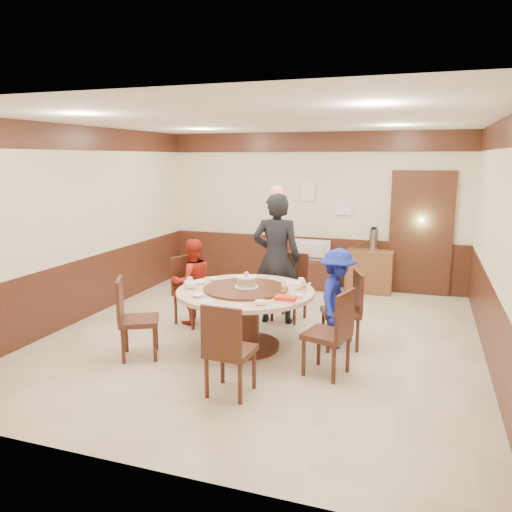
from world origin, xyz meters
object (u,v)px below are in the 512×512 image
(birthday_cake, at_px, (246,282))
(side_cabinet, at_px, (369,271))
(person_blue, at_px, (337,298))
(banquet_table, at_px, (246,307))
(tv_stand, at_px, (311,274))
(person_red, at_px, (192,281))
(television, at_px, (311,251))
(shrimp_platter, at_px, (286,299))
(thermos, at_px, (374,240))
(person_standing, at_px, (276,258))

(birthday_cake, xyz_separation_m, side_cabinet, (1.16, 3.16, -0.47))
(person_blue, bearing_deg, banquet_table, 116.53)
(banquet_table, distance_m, tv_stand, 3.17)
(person_red, xyz_separation_m, television, (1.16, 2.50, 0.08))
(shrimp_platter, height_order, thermos, thermos)
(thermos, bearing_deg, person_blue, -93.16)
(person_standing, height_order, tv_stand, person_standing)
(side_cabinet, bearing_deg, tv_stand, -178.36)
(banquet_table, height_order, person_standing, person_standing)
(person_blue, bearing_deg, tv_stand, 23.44)
(person_standing, relative_size, person_red, 1.53)
(person_red, relative_size, birthday_cake, 4.24)
(person_standing, bearing_deg, television, -99.92)
(banquet_table, bearing_deg, person_blue, 22.24)
(shrimp_platter, relative_size, side_cabinet, 0.38)
(person_blue, distance_m, television, 2.88)
(person_blue, xyz_separation_m, shrimp_platter, (-0.45, -0.76, 0.15))
(side_cabinet, bearing_deg, person_red, -131.17)
(shrimp_platter, xyz_separation_m, television, (-0.49, 3.48, -0.08))
(person_standing, distance_m, thermos, 2.38)
(person_red, height_order, birthday_cake, person_red)
(tv_stand, distance_m, television, 0.44)
(television, relative_size, thermos, 1.76)
(shrimp_platter, bearing_deg, person_blue, 59.23)
(banquet_table, relative_size, shrimp_platter, 5.66)
(person_blue, bearing_deg, person_standing, 60.27)
(side_cabinet, bearing_deg, person_blue, -92.14)
(television, bearing_deg, person_blue, 109.87)
(person_standing, relative_size, person_blue, 1.50)
(shrimp_platter, distance_m, thermos, 3.57)
(banquet_table, distance_m, shrimp_platter, 0.73)
(birthday_cake, height_order, tv_stand, birthday_cake)
(birthday_cake, relative_size, thermos, 0.76)
(person_blue, height_order, birthday_cake, person_blue)
(tv_stand, bearing_deg, person_red, -114.97)
(person_red, distance_m, shrimp_platter, 1.93)
(side_cabinet, relative_size, thermos, 2.11)
(person_red, height_order, thermos, person_red)
(banquet_table, relative_size, side_cabinet, 2.12)
(shrimp_platter, height_order, side_cabinet, shrimp_platter)
(television, bearing_deg, shrimp_platter, 98.74)
(person_standing, height_order, shrimp_platter, person_standing)
(thermos, bearing_deg, shrimp_platter, -99.79)
(person_standing, height_order, television, person_standing)
(person_standing, height_order, person_blue, person_standing)
(person_blue, height_order, thermos, person_blue)
(person_red, bearing_deg, person_blue, 131.32)
(banquet_table, height_order, shrimp_platter, shrimp_platter)
(side_cabinet, bearing_deg, shrimp_platter, -99.00)
(shrimp_platter, bearing_deg, side_cabinet, 81.00)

